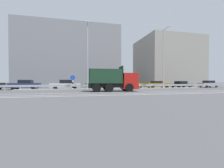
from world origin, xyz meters
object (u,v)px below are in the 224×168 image
median_road_sign (73,82)px  parked_car_5 (158,84)px  parked_car_4 (131,84)px  parked_car_7 (208,84)px  parked_car_1 (25,85)px  parked_car_6 (181,84)px  street_lamp_2 (164,56)px  parked_car_2 (66,84)px  street_lamp_1 (88,54)px  parked_car_3 (97,85)px  dump_truck (119,82)px

median_road_sign → parked_car_5: size_ratio=0.48×
parked_car_4 → parked_car_7: bearing=88.5°
parked_car_1 → median_road_sign: bearing=-116.0°
median_road_sign → parked_car_7: median_road_sign is taller
parked_car_6 → street_lamp_2: bearing=-65.6°
parked_car_4 → parked_car_7: parked_car_4 is taller
parked_car_5 → parked_car_2: bearing=-86.2°
street_lamp_1 → parked_car_3: street_lamp_1 is taller
parked_car_7 → parked_car_1: bearing=86.4°
parked_car_7 → parked_car_6: bearing=85.8°
street_lamp_1 → street_lamp_2: bearing=-0.7°
parked_car_2 → parked_car_3: 5.34m
street_lamp_2 → dump_truck: bearing=-156.5°
parked_car_1 → parked_car_5: (23.35, -0.30, -0.06)m
dump_truck → parked_car_6: 16.94m
parked_car_1 → street_lamp_1: bearing=-110.8°
median_road_sign → parked_car_5: 16.20m
parked_car_2 → median_road_sign: bearing=-161.0°
parked_car_2 → parked_car_4: (11.86, 0.44, -0.01)m
median_road_sign → dump_truck: bearing=-34.8°
dump_truck → parked_car_6: size_ratio=1.43×
parked_car_3 → parked_car_4: 6.55m
parked_car_4 → parked_car_7: 17.10m
dump_truck → parked_car_7: bearing=112.0°
parked_car_3 → parked_car_7: size_ratio=1.00×
median_road_sign → street_lamp_1: 4.72m
parked_car_3 → parked_car_4: size_ratio=0.95×
parked_car_4 → parked_car_5: parked_car_4 is taller
dump_truck → street_lamp_2: street_lamp_2 is taller
parked_car_1 → parked_car_2: parked_car_2 is taller
street_lamp_2 → parked_car_3: street_lamp_2 is taller
street_lamp_1 → parked_car_6: street_lamp_1 is taller
dump_truck → parked_car_6: bearing=119.4°
parked_car_6 → parked_car_3: bearing=-93.8°
parked_car_2 → parked_car_7: (28.96, -0.10, -0.03)m
street_lamp_1 → parked_car_4: street_lamp_1 is taller
parked_car_6 → parked_car_5: bearing=-94.1°
street_lamp_2 → parked_car_2: (-16.33, 3.29, -4.85)m
median_road_sign → parked_car_4: size_ratio=0.51×
dump_truck → median_road_sign: 7.22m
parked_car_4 → parked_car_5: 5.27m
parked_car_5 → parked_car_6: bearing=93.8°
parked_car_2 → parked_car_5: bearing=-92.4°
parked_car_3 → parked_car_2: bearing=-92.7°
parked_car_7 → street_lamp_2: bearing=101.3°
median_road_sign → street_lamp_1: size_ratio=0.23×
parked_car_1 → parked_car_3: bearing=-93.2°
parked_car_2 → parked_car_5: 17.12m
parked_car_4 → parked_car_5: (5.26, -0.41, -0.05)m
dump_truck → parked_car_7: (21.79, 7.16, -0.49)m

